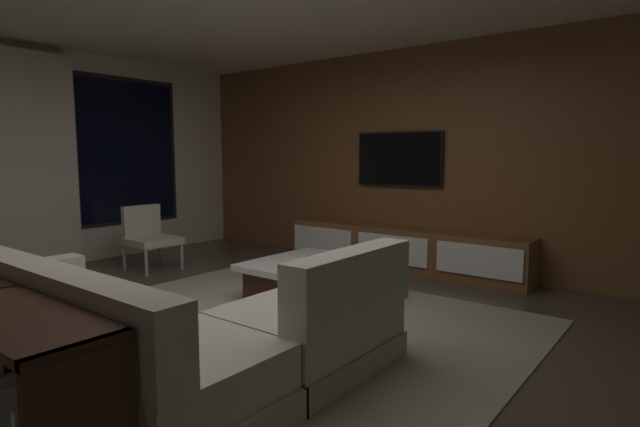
% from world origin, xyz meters
% --- Properties ---
extents(floor, '(9.20, 9.20, 0.00)m').
position_xyz_m(floor, '(0.00, 0.00, 0.00)').
color(floor, '#473D33').
extents(back_wall_with_window, '(6.60, 0.30, 2.70)m').
position_xyz_m(back_wall_with_window, '(-0.06, 3.62, 1.34)').
color(back_wall_with_window, beige).
rests_on(back_wall_with_window, floor).
extents(media_wall, '(0.12, 7.80, 2.70)m').
position_xyz_m(media_wall, '(3.06, 0.00, 1.35)').
color(media_wall, brown).
rests_on(media_wall, floor).
extents(area_rug, '(3.20, 3.80, 0.01)m').
position_xyz_m(area_rug, '(0.35, -0.10, 0.01)').
color(area_rug, gray).
rests_on(area_rug, floor).
extents(sectional_couch, '(1.98, 2.50, 0.82)m').
position_xyz_m(sectional_couch, '(-0.85, -0.21, 0.29)').
color(sectional_couch, '#A49C8C').
rests_on(sectional_couch, floor).
extents(coffee_table, '(1.16, 1.16, 0.36)m').
position_xyz_m(coffee_table, '(1.16, 0.15, 0.19)').
color(coffee_table, '#3C2015').
rests_on(coffee_table, floor).
extents(book_stack_on_coffee_table, '(0.29, 0.22, 0.11)m').
position_xyz_m(book_stack_on_coffee_table, '(1.05, -0.01, 0.41)').
color(book_stack_on_coffee_table, slate).
rests_on(book_stack_on_coffee_table, coffee_table).
extents(accent_chair_near_window, '(0.56, 0.58, 0.78)m').
position_xyz_m(accent_chair_near_window, '(0.91, 2.57, 0.43)').
color(accent_chair_near_window, '#B2ADA0').
rests_on(accent_chair_near_window, floor).
extents(media_console, '(0.46, 3.10, 0.52)m').
position_xyz_m(media_console, '(2.77, 0.05, 0.25)').
color(media_console, brown).
rests_on(media_console, floor).
extents(mounted_tv, '(0.05, 1.16, 0.67)m').
position_xyz_m(mounted_tv, '(2.95, 0.25, 1.35)').
color(mounted_tv, black).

